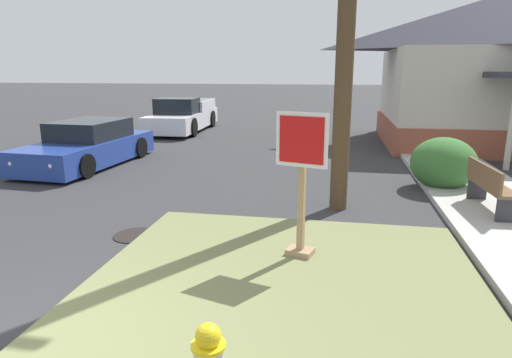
{
  "coord_description": "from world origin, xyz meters",
  "views": [
    {
      "loc": [
        2.86,
        -2.99,
        2.64
      ],
      "look_at": [
        1.74,
        3.15,
        1.08
      ],
      "focal_mm": 30.89,
      "sensor_mm": 36.0,
      "label": 1
    }
  ],
  "objects_px": {
    "stop_sign": "(301,188)",
    "street_bench": "(489,185)",
    "parked_sedan_blue": "(88,146)",
    "manhole_cover": "(135,235)",
    "pickup_truck_white": "(182,117)"
  },
  "relations": [
    {
      "from": "parked_sedan_blue",
      "to": "street_bench",
      "type": "distance_m",
      "value": 10.08
    },
    {
      "from": "pickup_truck_white",
      "to": "manhole_cover",
      "type": "bearing_deg",
      "value": -73.97
    },
    {
      "from": "manhole_cover",
      "to": "street_bench",
      "type": "xyz_separation_m",
      "value": [
        5.96,
        2.13,
        0.58
      ]
    },
    {
      "from": "stop_sign",
      "to": "street_bench",
      "type": "relative_size",
      "value": 1.28
    },
    {
      "from": "stop_sign",
      "to": "manhole_cover",
      "type": "bearing_deg",
      "value": 170.59
    },
    {
      "from": "stop_sign",
      "to": "parked_sedan_blue",
      "type": "height_order",
      "value": "stop_sign"
    },
    {
      "from": "manhole_cover",
      "to": "pickup_truck_white",
      "type": "height_order",
      "value": "pickup_truck_white"
    },
    {
      "from": "stop_sign",
      "to": "pickup_truck_white",
      "type": "xyz_separation_m",
      "value": [
        -6.2,
        12.57,
        -0.44
      ]
    },
    {
      "from": "manhole_cover",
      "to": "pickup_truck_white",
      "type": "distance_m",
      "value": 12.63
    },
    {
      "from": "stop_sign",
      "to": "parked_sedan_blue",
      "type": "xyz_separation_m",
      "value": [
        -6.45,
        5.39,
        -0.51
      ]
    },
    {
      "from": "stop_sign",
      "to": "manhole_cover",
      "type": "height_order",
      "value": "stop_sign"
    },
    {
      "from": "stop_sign",
      "to": "street_bench",
      "type": "bearing_deg",
      "value": 38.6
    },
    {
      "from": "parked_sedan_blue",
      "to": "street_bench",
      "type": "bearing_deg",
      "value": -16.15
    },
    {
      "from": "manhole_cover",
      "to": "stop_sign",
      "type": "bearing_deg",
      "value": -9.41
    },
    {
      "from": "stop_sign",
      "to": "pickup_truck_white",
      "type": "height_order",
      "value": "stop_sign"
    }
  ]
}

